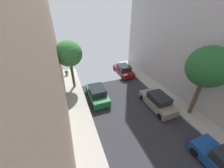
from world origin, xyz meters
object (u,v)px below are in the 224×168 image
object	(u,v)px
parked_car_right_4	(123,70)
street_tree_0	(69,54)
parked_car_right_3	(157,102)
parked_car_left_3	(97,94)
street_tree_1	(208,67)
potted_plant_2	(67,72)

from	to	relation	value
parked_car_right_4	street_tree_0	world-z (taller)	street_tree_0
parked_car_right_3	street_tree_0	size ratio (longest dim) A/B	0.71
parked_car_left_3	street_tree_0	distance (m)	5.57
street_tree_0	street_tree_1	xyz separation A→B (m)	(9.96, -9.04, 0.45)
street_tree_1	parked_car_right_3	bearing A→B (deg)	141.13
street_tree_1	parked_car_left_3	bearing A→B (deg)	144.63
parked_car_right_3	street_tree_1	size ratio (longest dim) A/B	0.65
potted_plant_2	street_tree_1	bearing A→B (deg)	-50.18
parked_car_left_3	parked_car_right_4	world-z (taller)	same
street_tree_0	street_tree_1	size ratio (longest dim) A/B	0.91
parked_car_left_3	street_tree_1	bearing A→B (deg)	-35.37
parked_car_left_3	street_tree_1	world-z (taller)	street_tree_1
street_tree_1	parked_car_right_4	bearing A→B (deg)	103.49
parked_car_right_3	parked_car_right_4	distance (m)	8.14
parked_car_right_4	street_tree_0	distance (m)	8.49
parked_car_left_3	street_tree_0	size ratio (longest dim) A/B	0.71
potted_plant_2	street_tree_0	bearing A→B (deg)	-79.79
parked_car_right_3	street_tree_0	bearing A→B (deg)	136.75
parked_car_right_4	potted_plant_2	xyz separation A→B (m)	(-8.20, 2.65, -0.14)
parked_car_right_4	street_tree_0	size ratio (longest dim) A/B	0.71
parked_car_right_3	street_tree_1	distance (m)	5.24
parked_car_right_3	parked_car_right_4	size ratio (longest dim) A/B	1.00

